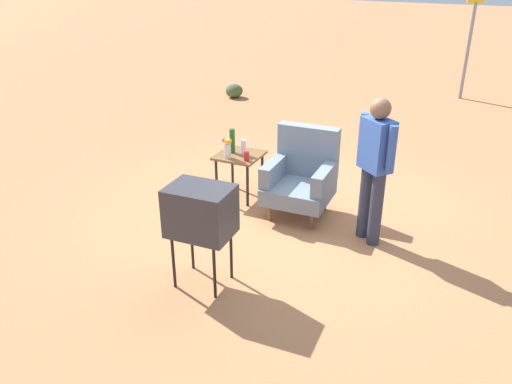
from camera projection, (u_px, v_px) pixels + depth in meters
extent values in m
plane|color=#C17A4C|center=(297.00, 216.00, 6.43)|extent=(60.00, 60.00, 0.00)
cylinder|color=brown|center=(270.00, 212.00, 6.29)|extent=(0.05, 0.05, 0.22)
cylinder|color=brown|center=(312.00, 220.00, 6.10)|extent=(0.05, 0.05, 0.22)
cylinder|color=brown|center=(285.00, 195.00, 6.73)|extent=(0.05, 0.05, 0.22)
cylinder|color=brown|center=(325.00, 202.00, 6.54)|extent=(0.05, 0.05, 0.22)
cube|color=slate|center=(298.00, 192.00, 6.33)|extent=(0.78, 0.78, 0.20)
cube|color=slate|center=(308.00, 151.00, 6.41)|extent=(0.76, 0.18, 0.64)
cube|color=slate|center=(274.00, 170.00, 6.34)|extent=(0.16, 0.69, 0.26)
cube|color=slate|center=(325.00, 178.00, 6.11)|extent=(0.16, 0.69, 0.26)
cylinder|color=black|center=(217.00, 180.00, 6.74)|extent=(0.04, 0.04, 0.57)
cylinder|color=black|center=(248.00, 186.00, 6.57)|extent=(0.04, 0.04, 0.57)
cylinder|color=black|center=(232.00, 168.00, 7.11)|extent=(0.04, 0.04, 0.57)
cylinder|color=black|center=(262.00, 173.00, 6.94)|extent=(0.04, 0.04, 0.57)
cube|color=brown|center=(239.00, 155.00, 6.72)|extent=(0.56, 0.56, 0.03)
cylinder|color=black|center=(231.00, 254.00, 5.11)|extent=(0.03, 0.03, 0.55)
cylinder|color=black|center=(192.00, 245.00, 5.27)|extent=(0.03, 0.03, 0.55)
cylinder|color=black|center=(214.00, 273.00, 4.81)|extent=(0.03, 0.03, 0.55)
cylinder|color=black|center=(174.00, 263.00, 4.97)|extent=(0.03, 0.03, 0.55)
cube|color=#333338|center=(200.00, 211.00, 4.82)|extent=(0.62, 0.46, 0.48)
cube|color=#383D3F|center=(212.00, 201.00, 5.01)|extent=(0.42, 0.03, 0.34)
cylinder|color=#2D3347|center=(365.00, 202.00, 5.82)|extent=(0.14, 0.14, 0.86)
cylinder|color=#2D3347|center=(376.00, 209.00, 5.66)|extent=(0.14, 0.14, 0.86)
cube|color=#3356A8|center=(377.00, 145.00, 5.44)|extent=(0.42, 0.40, 0.56)
cylinder|color=#3356A8|center=(363.00, 136.00, 5.62)|extent=(0.09, 0.09, 0.50)
cylinder|color=#3356A8|center=(392.00, 149.00, 5.23)|extent=(0.09, 0.09, 0.50)
sphere|color=brown|center=(381.00, 109.00, 5.27)|extent=(0.22, 0.22, 0.22)
cylinder|color=gray|center=(467.00, 52.00, 11.13)|extent=(0.08, 0.08, 2.00)
cylinder|color=#1E5623|center=(232.00, 141.00, 6.70)|extent=(0.07, 0.07, 0.32)
cylinder|color=silver|center=(244.00, 147.00, 6.66)|extent=(0.06, 0.06, 0.20)
cylinder|color=red|center=(247.00, 156.00, 6.48)|extent=(0.07, 0.07, 0.12)
cylinder|color=silver|center=(227.00, 151.00, 6.56)|extent=(0.09, 0.09, 0.18)
sphere|color=yellow|center=(227.00, 141.00, 6.50)|extent=(0.07, 0.07, 0.07)
sphere|color=#E04C66|center=(225.00, 140.00, 6.53)|extent=(0.07, 0.07, 0.07)
sphere|color=orange|center=(229.00, 141.00, 6.48)|extent=(0.07, 0.07, 0.07)
ellipsoid|color=#475B33|center=(234.00, 91.00, 11.55)|extent=(0.38, 0.38, 0.30)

